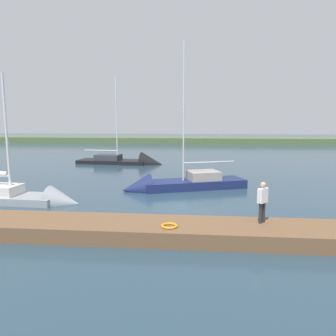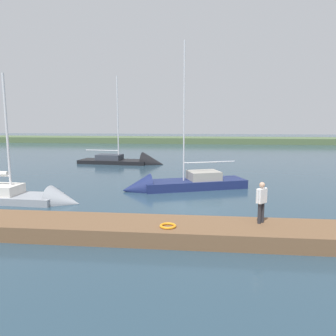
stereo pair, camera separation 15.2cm
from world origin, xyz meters
name	(u,v)px [view 2 (the right image)]	position (x,y,z in m)	size (l,w,h in m)	color
ground_plane	(189,207)	(0.00, 0.00, 0.00)	(200.00, 200.00, 0.00)	#263D4C
far_shoreline	(199,143)	(0.00, -52.58, 0.00)	(180.00, 8.00, 2.40)	#4C603D
dock_pier	(184,231)	(0.00, 4.90, 0.32)	(25.36, 2.46, 0.64)	brown
life_ring_buoy	(168,226)	(0.62, 5.40, 0.69)	(0.66, 0.66, 0.10)	orange
sailboat_mid_channel	(177,186)	(1.07, -4.66, 0.21)	(9.01, 5.04, 11.09)	navy
sailboat_far_right	(25,200)	(9.77, -0.10, 0.15)	(8.15, 2.46, 8.50)	gray
sailboat_far_left	(132,163)	(7.13, -17.52, 0.13)	(9.86, 3.57, 10.91)	black
person_on_dock	(261,200)	(-3.12, 4.48, 1.63)	(0.48, 0.49, 1.71)	#28282D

